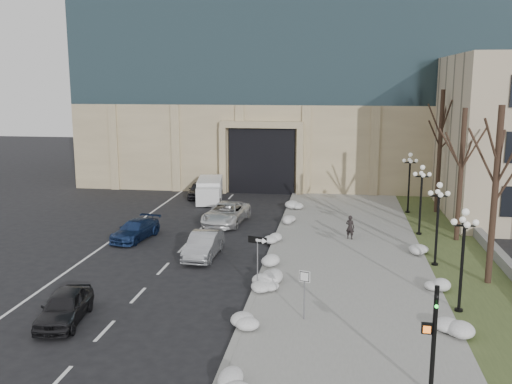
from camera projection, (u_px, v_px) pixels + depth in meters
ground at (254, 366)px, 20.59m from camera, size 160.00×160.00×0.00m
sidewalk at (347, 254)px, 33.69m from camera, size 9.00×40.00×0.12m
curb at (271, 251)px, 34.32m from camera, size 0.30×40.00×0.14m
grass_strip at (461, 259)px, 32.78m from camera, size 4.00×40.00×0.10m
stone_wall at (489, 246)px, 34.39m from camera, size 0.50×30.00×0.70m
office_tower at (296, 0)px, 59.67m from camera, size 40.00×24.70×36.00m
car_a at (65, 307)px, 24.19m from camera, size 2.17×4.24×1.38m
car_b at (204, 245)px, 33.13m from camera, size 1.64×4.46×1.46m
car_c at (135, 230)px, 36.90m from camera, size 2.53×4.60×1.26m
car_d at (226, 213)px, 40.98m from camera, size 3.02×5.69×1.52m
car_e at (199, 190)px, 50.31m from camera, size 1.97×4.18×1.38m
pedestrian at (350, 227)px, 36.53m from camera, size 0.67×0.56×1.56m
box_truck at (210, 191)px, 48.86m from camera, size 2.85×5.96×1.82m
one_way_sign at (261, 247)px, 27.32m from camera, size 1.02×0.49×2.77m
keep_sign at (304, 285)px, 24.03m from camera, size 0.48×0.19×2.27m
traffic_signal at (432, 343)px, 18.14m from camera, size 0.65×0.87×3.83m
snow_clump_b at (248, 325)px, 23.34m from camera, size 1.10×1.60×0.36m
snow_clump_c at (261, 288)px, 27.50m from camera, size 1.10×1.60×0.36m
snow_clump_d at (275, 261)px, 31.51m from camera, size 1.10×1.60×0.36m
snow_clump_e at (277, 239)px, 35.90m from camera, size 1.10×1.60×0.36m
snow_clump_f at (290, 220)px, 40.79m from camera, size 1.10×1.60×0.36m
snow_clump_g at (294, 206)px, 45.39m from camera, size 1.10×1.60×0.36m
snow_clump_h at (456, 330)px, 22.80m from camera, size 1.10×1.60×0.36m
snow_clump_i at (433, 284)px, 28.01m from camera, size 1.10×1.60×0.36m
snow_clump_j at (414, 251)px, 33.50m from camera, size 1.10×1.60×0.36m
snow_clump_k at (266, 281)px, 28.49m from camera, size 1.10×1.60×0.36m
snow_clump_l at (266, 279)px, 28.77m from camera, size 1.10×1.60×0.36m
lamppost_a at (463, 246)px, 24.67m from camera, size 1.18×1.18×4.76m
lamppost_b at (438, 213)px, 30.98m from camera, size 1.18×1.18×4.76m
lamppost_c at (421, 190)px, 37.30m from camera, size 1.18×1.18×4.76m
lamppost_d at (409, 175)px, 43.61m from camera, size 1.18×1.18×4.76m
tree_near at (497, 171)px, 27.72m from camera, size 3.20×3.20×9.00m
tree_mid at (462, 156)px, 35.55m from camera, size 3.20×3.20×8.50m
tree_far at (441, 134)px, 43.20m from camera, size 3.20×3.20×9.50m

